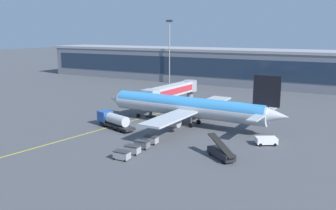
{
  "coord_description": "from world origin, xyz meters",
  "views": [
    {
      "loc": [
        42.14,
        -64.46,
        20.41
      ],
      "look_at": [
        3.56,
        3.74,
        4.5
      ],
      "focal_mm": 38.3,
      "sensor_mm": 36.0,
      "label": 1
    }
  ],
  "objects_px": {
    "baggage_cart_2": "(142,144)",
    "baggage_cart_3": "(151,140)",
    "fuel_tanker": "(114,120)",
    "baggage_cart_0": "(122,155)",
    "belt_loader": "(221,153)",
    "baggage_cart_1": "(132,149)",
    "pushback_tug": "(266,140)",
    "main_airliner": "(187,107)"
  },
  "relations": [
    {
      "from": "main_airliner",
      "to": "fuel_tanker",
      "type": "relative_size",
      "value": 4.01
    },
    {
      "from": "baggage_cart_0",
      "to": "baggage_cart_3",
      "type": "xyz_separation_m",
      "value": [
        -0.47,
        9.59,
        0.0
      ]
    },
    {
      "from": "fuel_tanker",
      "to": "baggage_cart_0",
      "type": "xyz_separation_m",
      "value": [
        13.52,
        -15.16,
        -0.96
      ]
    },
    {
      "from": "fuel_tanker",
      "to": "baggage_cart_1",
      "type": "relative_size",
      "value": 4.06
    },
    {
      "from": "main_airliner",
      "to": "pushback_tug",
      "type": "bearing_deg",
      "value": -17.19
    },
    {
      "from": "belt_loader",
      "to": "baggage_cart_2",
      "type": "xyz_separation_m",
      "value": [
        -14.23,
        -2.04,
        -0.21
      ]
    },
    {
      "from": "baggage_cart_1",
      "to": "baggage_cart_2",
      "type": "relative_size",
      "value": 1.0
    },
    {
      "from": "main_airliner",
      "to": "baggage_cart_2",
      "type": "height_order",
      "value": "main_airliner"
    },
    {
      "from": "fuel_tanker",
      "to": "baggage_cart_2",
      "type": "relative_size",
      "value": 4.06
    },
    {
      "from": "belt_loader",
      "to": "baggage_cart_3",
      "type": "xyz_separation_m",
      "value": [
        -14.39,
        1.15,
        -0.21
      ]
    },
    {
      "from": "main_airliner",
      "to": "baggage_cart_2",
      "type": "bearing_deg",
      "value": -88.51
    },
    {
      "from": "baggage_cart_1",
      "to": "baggage_cart_3",
      "type": "bearing_deg",
      "value": 92.82
    },
    {
      "from": "pushback_tug",
      "to": "baggage_cart_0",
      "type": "height_order",
      "value": "baggage_cart_0"
    },
    {
      "from": "belt_loader",
      "to": "baggage_cart_0",
      "type": "height_order",
      "value": "belt_loader"
    },
    {
      "from": "pushback_tug",
      "to": "baggage_cart_3",
      "type": "relative_size",
      "value": 1.63
    },
    {
      "from": "belt_loader",
      "to": "baggage_cart_3",
      "type": "relative_size",
      "value": 2.32
    },
    {
      "from": "main_airliner",
      "to": "baggage_cart_2",
      "type": "distance_m",
      "value": 19.4
    },
    {
      "from": "pushback_tug",
      "to": "baggage_cart_2",
      "type": "height_order",
      "value": "baggage_cart_2"
    },
    {
      "from": "baggage_cart_2",
      "to": "belt_loader",
      "type": "bearing_deg",
      "value": 8.18
    },
    {
      "from": "baggage_cart_2",
      "to": "baggage_cart_0",
      "type": "bearing_deg",
      "value": -87.18
    },
    {
      "from": "fuel_tanker",
      "to": "baggage_cart_2",
      "type": "height_order",
      "value": "fuel_tanker"
    },
    {
      "from": "fuel_tanker",
      "to": "baggage_cart_1",
      "type": "bearing_deg",
      "value": -41.83
    },
    {
      "from": "baggage_cart_1",
      "to": "baggage_cart_3",
      "type": "xyz_separation_m",
      "value": [
        -0.31,
        6.39,
        0.0
      ]
    },
    {
      "from": "pushback_tug",
      "to": "baggage_cart_2",
      "type": "xyz_separation_m",
      "value": [
        -18.71,
        -13.15,
        -0.07
      ]
    },
    {
      "from": "main_airliner",
      "to": "pushback_tug",
      "type": "xyz_separation_m",
      "value": [
        19.21,
        -5.94,
        -3.31
      ]
    },
    {
      "from": "pushback_tug",
      "to": "baggage_cart_1",
      "type": "height_order",
      "value": "baggage_cart_1"
    },
    {
      "from": "baggage_cart_0",
      "to": "baggage_cart_2",
      "type": "bearing_deg",
      "value": 92.82
    },
    {
      "from": "fuel_tanker",
      "to": "pushback_tug",
      "type": "bearing_deg",
      "value": 7.82
    },
    {
      "from": "fuel_tanker",
      "to": "baggage_cart_1",
      "type": "distance_m",
      "value": 17.96
    },
    {
      "from": "pushback_tug",
      "to": "fuel_tanker",
      "type": "bearing_deg",
      "value": -172.18
    },
    {
      "from": "belt_loader",
      "to": "baggage_cart_0",
      "type": "xyz_separation_m",
      "value": [
        -13.92,
        -8.44,
        -0.21
      ]
    },
    {
      "from": "main_airliner",
      "to": "baggage_cart_1",
      "type": "xyz_separation_m",
      "value": [
        0.65,
        -22.29,
        -3.38
      ]
    },
    {
      "from": "main_airliner",
      "to": "baggage_cart_1",
      "type": "distance_m",
      "value": 22.55
    },
    {
      "from": "fuel_tanker",
      "to": "baggage_cart_0",
      "type": "distance_m",
      "value": 20.34
    },
    {
      "from": "fuel_tanker",
      "to": "baggage_cart_3",
      "type": "bearing_deg",
      "value": -23.11
    },
    {
      "from": "baggage_cart_2",
      "to": "baggage_cart_3",
      "type": "xyz_separation_m",
      "value": [
        -0.16,
        3.2,
        0.0
      ]
    },
    {
      "from": "baggage_cart_2",
      "to": "pushback_tug",
      "type": "bearing_deg",
      "value": 35.1
    },
    {
      "from": "belt_loader",
      "to": "baggage_cart_1",
      "type": "relative_size",
      "value": 2.32
    },
    {
      "from": "main_airliner",
      "to": "baggage_cart_0",
      "type": "xyz_separation_m",
      "value": [
        0.81,
        -25.49,
        -3.38
      ]
    },
    {
      "from": "belt_loader",
      "to": "baggage_cart_2",
      "type": "relative_size",
      "value": 2.32
    },
    {
      "from": "belt_loader",
      "to": "baggage_cart_2",
      "type": "bearing_deg",
      "value": -171.82
    },
    {
      "from": "baggage_cart_1",
      "to": "baggage_cart_2",
      "type": "height_order",
      "value": "same"
    }
  ]
}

